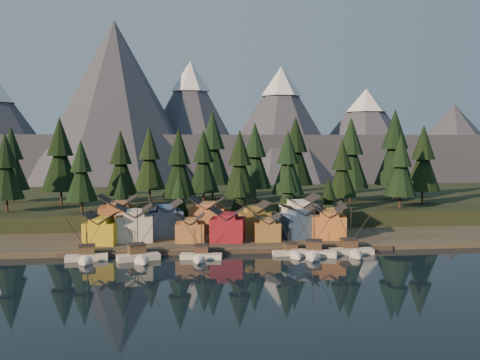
{
  "coord_description": "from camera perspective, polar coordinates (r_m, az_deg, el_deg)",
  "views": [
    {
      "loc": [
        -12.12,
        -109.74,
        26.76
      ],
      "look_at": [
        4.01,
        30.0,
        16.47
      ],
      "focal_mm": 40.0,
      "sensor_mm": 36.0,
      "label": 1
    }
  ],
  "objects": [
    {
      "name": "boat_2",
      "position": [
        121.84,
        -4.23,
        -7.55
      ],
      "size": [
        10.0,
        10.65,
        10.83
      ],
      "rotation": [
        0.0,
        0.0,
        -0.15
      ],
      "color": "silver",
      "rests_on": "ground"
    },
    {
      "name": "house_front_4",
      "position": [
        136.51,
        2.86,
        -4.99
      ],
      "size": [
        6.74,
        7.24,
        6.66
      ],
      "rotation": [
        0.0,
        0.0,
        -0.04
      ],
      "color": "olive",
      "rests_on": "shore_strip"
    },
    {
      "name": "tree_hill_10",
      "position": [
        194.41,
        5.94,
        2.85
      ],
      "size": [
        12.8,
        12.8,
        29.82
      ],
      "color": "#332319",
      "rests_on": "hillside"
    },
    {
      "name": "house_front_2",
      "position": [
        135.32,
        -5.34,
        -5.02
      ],
      "size": [
        7.65,
        7.71,
        6.98
      ],
      "rotation": [
        0.0,
        0.0,
        -0.08
      ],
      "color": "#A66F3B",
      "rests_on": "shore_strip"
    },
    {
      "name": "tree_hill_16",
      "position": [
        195.99,
        -23.16,
        1.91
      ],
      "size": [
        11.09,
        11.09,
        25.84
      ],
      "color": "#332319",
      "rests_on": "hillside"
    },
    {
      "name": "tree_hill_13",
      "position": [
        172.02,
        16.76,
        1.27
      ],
      "size": [
        9.85,
        9.85,
        22.94
      ],
      "color": "#332319",
      "rests_on": "hillside"
    },
    {
      "name": "tree_hill_4",
      "position": [
        185.12,
        -9.65,
        2.08
      ],
      "size": [
        11.12,
        11.12,
        25.91
      ],
      "color": "#332319",
      "rests_on": "hillside"
    },
    {
      "name": "tree_hill_7",
      "position": [
        158.96,
        -0.03,
        1.46
      ],
      "size": [
        10.37,
        10.37,
        24.15
      ],
      "color": "#332319",
      "rests_on": "hillside"
    },
    {
      "name": "tree_hill_12",
      "position": [
        185.17,
        11.72,
        2.56
      ],
      "size": [
        12.41,
        12.41,
        28.9
      ],
      "color": "#332319",
      "rests_on": "hillside"
    },
    {
      "name": "tree_hill_1",
      "position": [
        181.81,
        -18.62,
        2.34
      ],
      "size": [
        12.26,
        12.26,
        28.57
      ],
      "color": "#332319",
      "rests_on": "hillside"
    },
    {
      "name": "tree_hill_11",
      "position": [
        167.67,
        10.82,
        0.99
      ],
      "size": [
        9.13,
        9.13,
        21.27
      ],
      "color": "#332319",
      "rests_on": "hillside"
    },
    {
      "name": "tree_shore_2",
      "position": [
        151.57,
        -0.06,
        -1.89
      ],
      "size": [
        7.24,
        7.24,
        16.87
      ],
      "color": "#332319",
      "rests_on": "shore_strip"
    },
    {
      "name": "dock",
      "position": [
        129.51,
        -1.09,
        -7.52
      ],
      "size": [
        80.0,
        4.0,
        1.0
      ],
      "primitive_type": "cube",
      "color": "#463A32",
      "rests_on": "ground"
    },
    {
      "name": "boat_6",
      "position": [
        129.24,
        11.94,
        -6.79
      ],
      "size": [
        10.64,
        11.53,
        12.39
      ],
      "rotation": [
        0.0,
        0.0,
        -0.04
      ],
      "color": "beige",
      "rests_on": "ground"
    },
    {
      "name": "tree_hill_14",
      "position": [
        197.06,
        16.16,
        3.08
      ],
      "size": [
        13.76,
        13.76,
        32.06
      ],
      "color": "#332319",
      "rests_on": "hillside"
    },
    {
      "name": "tree_shore_3",
      "position": [
        153.67,
        5.13,
        -1.4
      ],
      "size": [
        8.13,
        8.13,
        18.94
      ],
      "color": "#332319",
      "rests_on": "shore_strip"
    },
    {
      "name": "tree_hill_3",
      "position": [
        170.85,
        -12.59,
        1.56
      ],
      "size": [
        10.39,
        10.39,
        24.2
      ],
      "color": "#332319",
      "rests_on": "hillside"
    },
    {
      "name": "tree_shore_0",
      "position": [
        151.48,
        -12.57,
        -2.17
      ],
      "size": [
        6.89,
        6.89,
        16.04
      ],
      "color": "#332319",
      "rests_on": "shore_strip"
    },
    {
      "name": "tree_shore_4",
      "position": [
        156.77,
        9.43,
        -2.16
      ],
      "size": [
        6.37,
        6.37,
        14.84
      ],
      "color": "#332319",
      "rests_on": "shore_strip"
    },
    {
      "name": "tree_hill_9",
      "position": [
        168.4,
        5.11,
        1.61
      ],
      "size": [
        10.39,
        10.39,
        24.21
      ],
      "color": "#332319",
      "rests_on": "hillside"
    },
    {
      "name": "tree_hill_15",
      "position": [
        192.15,
        -2.97,
        3.17
      ],
      "size": [
        13.64,
        13.64,
        31.77
      ],
      "color": "#332319",
      "rests_on": "hillside"
    },
    {
      "name": "house_back_4",
      "position": [
        146.78,
        6.36,
        -3.53
      ],
      "size": [
        10.02,
        9.64,
        10.7
      ],
      "rotation": [
        0.0,
        0.0,
        -0.02
      ],
      "color": "white",
      "rests_on": "shore_strip"
    },
    {
      "name": "house_back_1",
      "position": [
        143.42,
        -7.97,
        -3.96
      ],
      "size": [
        9.68,
        9.77,
        9.62
      ],
      "rotation": [
        0.0,
        0.0,
        0.14
      ],
      "color": "#375382",
      "rests_on": "shore_strip"
    },
    {
      "name": "boat_4",
      "position": [
        126.1,
        5.72,
        -7.24
      ],
      "size": [
        9.45,
        10.22,
        10.02
      ],
      "rotation": [
        0.0,
        0.0,
        0.05
      ],
      "color": "beige",
      "rests_on": "ground"
    },
    {
      "name": "tree_hill_6",
      "position": [
        175.08,
        -3.92,
        1.79
      ],
      "size": [
        10.57,
        10.57,
        24.63
      ],
      "color": "#332319",
      "rests_on": "hillside"
    },
    {
      "name": "tree_hill_0",
      "position": [
        169.45,
        -23.7,
        1.12
      ],
      "size": [
        10.01,
        10.01,
        23.31
      ],
      "color": "#332319",
      "rests_on": "hillside"
    },
    {
      "name": "house_back_5",
      "position": [
        150.52,
        9.39,
        -3.82
      ],
      "size": [
        9.03,
        9.1,
        8.46
      ],
      "rotation": [
        0.0,
        0.0,
        -0.22
      ],
      "color": "olive",
      "rests_on": "shore_strip"
    },
    {
      "name": "house_front_0",
      "position": [
        136.0,
        -14.52,
        -4.9
      ],
      "size": [
        9.02,
        8.67,
        7.8
      ],
      "rotation": [
        0.0,
        0.0,
        -0.18
      ],
      "color": "gold",
      "rests_on": "shore_strip"
    },
    {
      "name": "house_front_5",
      "position": [
        141.25,
        6.22,
        -4.23
      ],
      "size": [
        10.1,
        9.55,
        8.86
      ],
      "rotation": [
        0.0,
        0.0,
        0.25
      ],
      "color": "#35537E",
      "rests_on": "shore_strip"
    },
    {
      "name": "ground",
      "position": [
        113.6,
        -0.28,
        -9.44
      ],
      "size": [
        500.0,
        500.0,
        0.0
      ],
      "primitive_type": "plane",
      "color": "black",
      "rests_on": "ground"
    },
    {
      "name": "boat_5",
      "position": [
        125.26,
        7.86,
        -7.04
      ],
      "size": [
        11.25,
        11.82,
        12.8
      ],
      "rotation": [
        0.0,
        0.0,
        -0.28
      ],
      "color": "beige",
      "rests_on": "ground"
    },
    {
      "name": "tree_hill_2",
      "position": [
        160.45,
        -16.58,
        0.75
      ],
      "size": [
        9.14,
        9.14,
        21.3
      ],
      "color": "#332319",
      "rests_on": "hillside"
    },
    {
      "name": "house_front_1",
      "position": [
        138.02,
        -11.2,
        -4.38
      ],
      "size": [
        9.53,
        9.19,
        9.33
      ],
      "rotation": [
        0.0,
        0.0,
        0.06
      ],
      "color": "beige",
      "rests_on": "shore_strip"
    },
    {
      "name": "house_back_0",
      "position": [
        146.7,
        -12.82,
        -3.58
      ],
      "size": [
        10.43,
        10.05,
        10.88
      ],
      "rotation": [
        0.0,
        0.0,
        0.05
      ],
      "color": "#985B36",
      "rests_on": "shore_strip"
    },
    {
      "name": "tree_hill_8",
      "position": [
        183.7,
        1.6,
        2.36
      ],
      "size": [
        11.7,
        11.7,
        27.26
      ],
      "color": "#332319",
      "rests_on": "hillside"
    },
    {
      "name": "tree_shore_1",
      "position": [
        150.62,
        -6.5,
        -2.03
      ],
      "size": [
        7.09,
        7.09,
        16.51
      ],
      "color": "#332319",
      "rests_on": "shore_strip"
    },
    {
      "name": "house_back_3",
      "position": [
        146.17,
        1.36,
        -3.96
      ],
      "size": [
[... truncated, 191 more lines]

